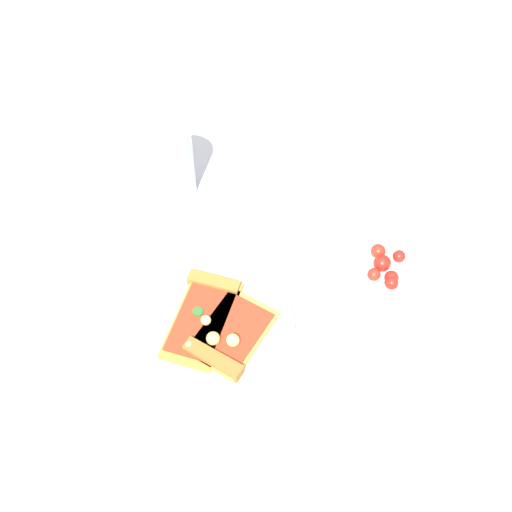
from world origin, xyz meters
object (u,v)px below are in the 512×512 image
plate (218,329)px  pizza_slice_near (227,338)px  salad_bowl (389,280)px  soda_glass (170,163)px  pizza_slice_far (205,313)px

plate → pizza_slice_near: bearing=-150.7°
pizza_slice_near → plate: bearing=29.3°
salad_bowl → soda_glass: size_ratio=0.86×
plate → pizza_slice_far: pizza_slice_far is taller
plate → pizza_slice_far: bearing=45.8°
plate → pizza_slice_near: (-0.02, -0.01, 0.01)m
plate → soda_glass: soda_glass is taller
pizza_slice_far → salad_bowl: 0.27m
plate → salad_bowl: 0.26m
soda_glass → pizza_slice_near: bearing=-163.5°
pizza_slice_near → salad_bowl: (0.08, -0.24, 0.02)m
pizza_slice_far → salad_bowl: salad_bowl is taller
pizza_slice_far → soda_glass: 0.27m
pizza_slice_near → salad_bowl: size_ratio=1.29×
salad_bowl → soda_glass: 0.39m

